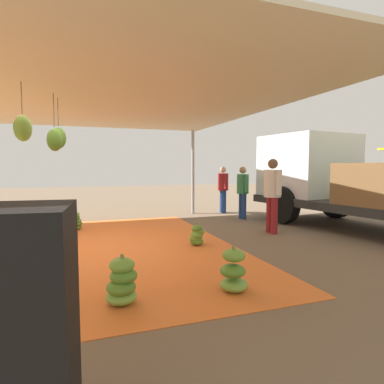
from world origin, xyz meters
name	(u,v)px	position (x,y,z in m)	size (l,w,h in m)	color
ground_plane	(239,238)	(0.00, 3.00, 0.00)	(40.00, 40.00, 0.00)	brown
tarp_orange	(93,250)	(0.00, 0.00, 0.01)	(6.46, 5.11, 0.01)	orange
tent_canopy	(84,101)	(0.01, -0.10, 2.66)	(8.00, 7.00, 2.75)	#9EA0A5
banana_bunch_0	(7,252)	(0.49, -1.30, 0.21)	(0.37, 0.40, 0.47)	#6B9E38
banana_bunch_1	(197,236)	(0.33, 1.91, 0.20)	(0.36, 0.37, 0.44)	#518428
banana_bunch_3	(75,221)	(-2.10, -0.31, 0.21)	(0.41, 0.43, 0.49)	#477523
banana_bunch_6	(233,272)	(2.65, 1.51, 0.25)	(0.47, 0.48, 0.57)	#75A83D
banana_bunch_9	(122,283)	(2.58, 0.20, 0.25)	(0.40, 0.41, 0.56)	#75A83D
worker_0	(243,188)	(-2.26, 4.29, 0.89)	(0.56, 0.34, 1.53)	navy
worker_1	(223,186)	(-3.58, 4.27, 0.89)	(0.56, 0.34, 1.53)	navy
worker_2	(272,190)	(-0.23, 3.95, 0.99)	(0.62, 0.38, 1.70)	maroon
speaker_stack	(17,352)	(4.48, -0.51, 0.67)	(0.56, 0.55, 1.34)	black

